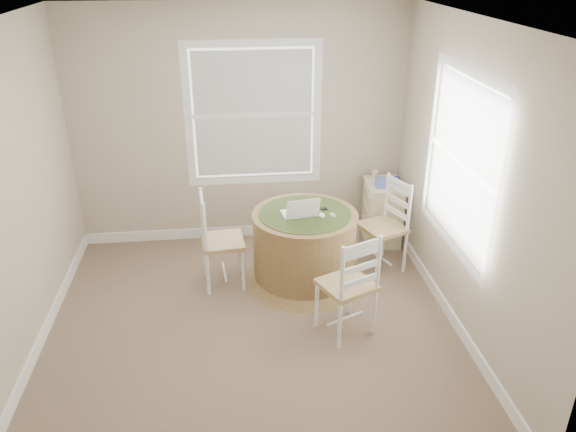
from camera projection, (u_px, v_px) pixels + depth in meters
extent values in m
cube|color=#775F4B|center=(252.00, 329.00, 5.00)|extent=(3.60, 3.60, 0.02)
cube|color=white|center=(242.00, 19.00, 3.86)|extent=(3.60, 3.60, 0.02)
cube|color=#C0AE97|center=(240.00, 128.00, 6.05)|extent=(3.60, 0.02, 2.60)
cube|color=#C0AE97|center=(265.00, 336.00, 2.81)|extent=(3.60, 0.02, 2.60)
cube|color=#C0AE97|center=(9.00, 204.00, 4.25)|extent=(0.02, 3.60, 2.60)
cube|color=#C0AE97|center=(468.00, 184.00, 4.61)|extent=(0.02, 3.60, 2.60)
cube|color=white|center=(244.00, 231.00, 6.57)|extent=(3.60, 0.02, 0.12)
cube|color=white|center=(43.00, 337.00, 4.78)|extent=(0.02, 3.60, 0.12)
cube|color=white|center=(447.00, 309.00, 5.15)|extent=(0.02, 3.60, 0.12)
cylinder|color=olive|center=(304.00, 244.00, 5.56)|extent=(1.01, 1.01, 0.66)
cone|color=olive|center=(304.00, 276.00, 5.71)|extent=(1.21, 1.21, 0.07)
cylinder|color=olive|center=(305.00, 215.00, 5.42)|extent=(1.03, 1.03, 0.03)
cylinder|color=#394B20|center=(305.00, 214.00, 5.41)|extent=(0.89, 0.89, 0.01)
cone|color=#394B20|center=(305.00, 219.00, 5.44)|extent=(0.99, 0.99, 0.10)
cube|color=white|center=(299.00, 214.00, 5.41)|extent=(0.35, 0.27, 0.02)
cube|color=silver|center=(299.00, 213.00, 5.41)|extent=(0.28, 0.16, 0.00)
cube|color=black|center=(303.00, 209.00, 5.24)|extent=(0.33, 0.11, 0.21)
ellipsoid|color=white|center=(322.00, 215.00, 5.36)|extent=(0.07, 0.10, 0.03)
cube|color=#B7BABF|center=(333.00, 215.00, 5.38)|extent=(0.05, 0.09, 0.02)
cube|color=black|center=(324.00, 209.00, 5.49)|extent=(0.06, 0.05, 0.02)
cube|color=beige|center=(382.00, 213.00, 6.35)|extent=(0.40, 0.53, 0.69)
cube|color=beige|center=(385.00, 184.00, 6.19)|extent=(0.43, 0.56, 0.02)
cube|color=beige|center=(366.00, 230.00, 6.43)|extent=(0.03, 0.43, 0.15)
cube|color=beige|center=(367.00, 213.00, 6.33)|extent=(0.03, 0.43, 0.15)
cube|color=beige|center=(368.00, 197.00, 6.25)|extent=(0.03, 0.43, 0.15)
cube|color=#576FC7|center=(382.00, 182.00, 6.08)|extent=(0.13, 0.13, 0.10)
cube|color=#C8D54B|center=(387.00, 179.00, 6.22)|extent=(0.16, 0.11, 0.06)
cube|color=navy|center=(394.00, 182.00, 6.07)|extent=(0.08, 0.08, 0.12)
cylinder|color=beige|center=(376.00, 175.00, 6.30)|extent=(0.07, 0.07, 0.09)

